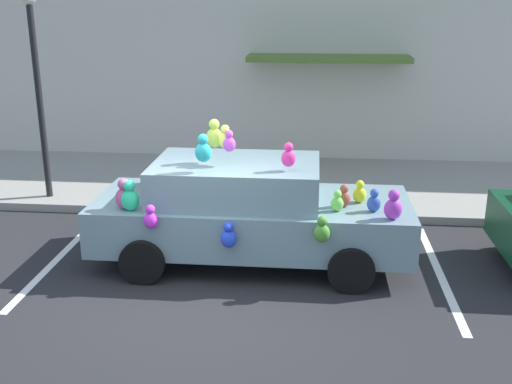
% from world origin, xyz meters
% --- Properties ---
extents(ground_plane, '(60.00, 60.00, 0.00)m').
position_xyz_m(ground_plane, '(0.00, 0.00, 0.00)').
color(ground_plane, '#262628').
extents(sidewalk, '(24.00, 4.00, 0.15)m').
position_xyz_m(sidewalk, '(0.00, 5.00, 0.07)').
color(sidewalk, gray).
rests_on(sidewalk, ground).
extents(storefront_building, '(24.00, 1.25, 6.40)m').
position_xyz_m(storefront_building, '(0.02, 7.14, 3.19)').
color(storefront_building, beige).
rests_on(storefront_building, ground).
extents(parking_stripe_front, '(0.12, 3.60, 0.01)m').
position_xyz_m(parking_stripe_front, '(3.39, 1.00, 0.00)').
color(parking_stripe_front, silver).
rests_on(parking_stripe_front, ground).
extents(parking_stripe_rear, '(0.12, 3.60, 0.01)m').
position_xyz_m(parking_stripe_rear, '(-2.36, 1.00, 0.00)').
color(parking_stripe_rear, silver).
rests_on(parking_stripe_rear, ground).
extents(plush_covered_car, '(4.65, 2.11, 2.18)m').
position_xyz_m(plush_covered_car, '(0.56, 1.19, 0.81)').
color(plush_covered_car, gray).
rests_on(plush_covered_car, ground).
extents(teddy_bear_on_sidewalk, '(0.32, 0.26, 0.60)m').
position_xyz_m(teddy_bear_on_sidewalk, '(0.84, 3.43, 0.43)').
color(teddy_bear_on_sidewalk, '#9E723D').
rests_on(teddy_bear_on_sidewalk, sidewalk).
extents(street_lamp_post, '(0.28, 0.28, 3.84)m').
position_xyz_m(street_lamp_post, '(-3.58, 3.50, 2.51)').
color(street_lamp_post, black).
rests_on(street_lamp_post, sidewalk).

